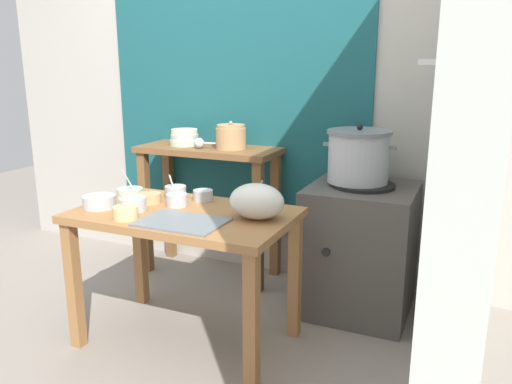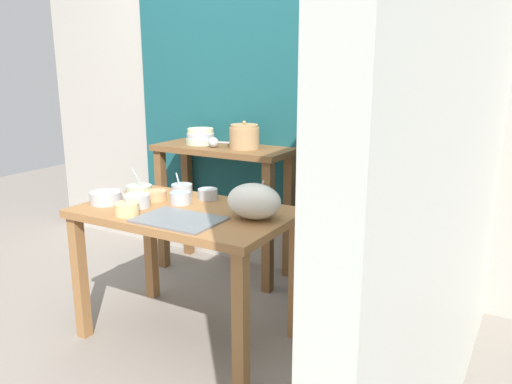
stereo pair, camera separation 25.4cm
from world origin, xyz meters
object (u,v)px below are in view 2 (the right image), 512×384
(bowl_stack_enamel, at_px, (201,137))
(serving_tray, at_px, (179,220))
(prep_bowl_5, at_px, (208,194))
(ladle, at_px, (215,142))
(back_shelf_table, at_px, (223,178))
(stove_block, at_px, (368,253))
(prep_bowl_6, at_px, (181,197))
(prep_table, at_px, (186,230))
(prep_bowl_2, at_px, (106,197))
(prep_bowl_8, at_px, (257,201))
(prep_bowl_0, at_px, (156,195))
(prep_bowl_7, at_px, (127,208))
(clay_pot, at_px, (244,137))
(plastic_bag, at_px, (254,201))
(prep_bowl_1, at_px, (139,189))
(steamer_pot, at_px, (367,158))
(prep_bowl_4, at_px, (137,200))
(prep_bowl_3, at_px, (182,190))

(bowl_stack_enamel, distance_m, serving_tray, 1.23)
(prep_bowl_5, bearing_deg, ladle, 120.28)
(back_shelf_table, relative_size, prep_bowl_5, 8.92)
(stove_block, xyz_separation_m, prep_bowl_6, (-0.83, -0.66, 0.37))
(prep_table, distance_m, stove_block, 1.07)
(prep_bowl_2, bearing_deg, prep_bowl_8, 25.45)
(prep_bowl_0, xyz_separation_m, prep_bowl_2, (-0.18, -0.18, 0.01))
(prep_bowl_7, bearing_deg, stove_block, 45.56)
(clay_pot, xyz_separation_m, plastic_bag, (0.55, -0.82, -0.17))
(prep_table, bearing_deg, prep_bowl_8, 38.37)
(serving_tray, bearing_deg, stove_block, 53.86)
(prep_table, bearing_deg, prep_bowl_1, 162.29)
(prep_table, bearing_deg, stove_block, 44.24)
(bowl_stack_enamel, xyz_separation_m, prep_bowl_6, (0.44, -0.80, -0.20))
(prep_table, bearing_deg, bowl_stack_enamel, 120.98)
(back_shelf_table, xyz_separation_m, prep_bowl_8, (0.62, -0.63, 0.07))
(plastic_bag, bearing_deg, prep_bowl_6, 175.86)
(prep_table, xyz_separation_m, prep_bowl_5, (-0.01, 0.22, 0.14))
(prep_bowl_0, xyz_separation_m, prep_bowl_7, (0.07, -0.29, 0.01))
(prep_bowl_0, bearing_deg, prep_bowl_8, 16.74)
(steamer_pot, height_order, prep_bowl_5, steamer_pot)
(ladle, xyz_separation_m, prep_bowl_5, (0.33, -0.57, -0.18))
(steamer_pot, bearing_deg, plastic_bag, -114.43)
(prep_bowl_4, bearing_deg, prep_bowl_6, 44.86)
(prep_table, relative_size, clay_pot, 5.56)
(prep_table, height_order, prep_bowl_0, prep_bowl_0)
(steamer_pot, distance_m, prep_bowl_5, 0.91)
(prep_bowl_1, relative_size, prep_bowl_4, 1.15)
(prep_table, distance_m, prep_bowl_5, 0.26)
(back_shelf_table, distance_m, prep_bowl_6, 0.83)
(serving_tray, relative_size, prep_bowl_5, 3.72)
(steamer_pot, height_order, plastic_bag, steamer_pot)
(plastic_bag, xyz_separation_m, prep_bowl_6, (-0.47, 0.03, -0.05))
(back_shelf_table, height_order, prep_bowl_6, back_shelf_table)
(steamer_pot, relative_size, prep_bowl_0, 3.45)
(prep_bowl_5, bearing_deg, prep_bowl_0, -147.17)
(prep_bowl_0, height_order, prep_bowl_5, prep_bowl_5)
(ladle, distance_m, prep_bowl_2, 0.93)
(prep_bowl_3, relative_size, prep_bowl_7, 0.92)
(prep_bowl_7, bearing_deg, steamer_pot, 47.41)
(serving_tray, xyz_separation_m, prep_bowl_5, (-0.11, 0.39, 0.03))
(prep_bowl_3, bearing_deg, prep_bowl_1, -165.87)
(prep_bowl_1, bearing_deg, clay_pot, 68.82)
(stove_block, distance_m, prep_bowl_3, 1.13)
(serving_tray, height_order, prep_bowl_3, prep_bowl_3)
(prep_bowl_7, bearing_deg, plastic_bag, 24.64)
(prep_bowl_4, bearing_deg, steamer_pot, 41.29)
(serving_tray, distance_m, prep_bowl_1, 0.61)
(prep_table, distance_m, bowl_stack_enamel, 1.07)
(serving_tray, height_order, prep_bowl_7, prep_bowl_7)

